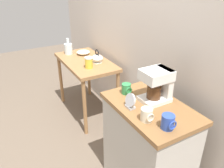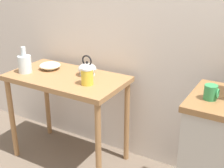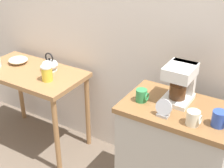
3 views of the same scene
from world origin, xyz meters
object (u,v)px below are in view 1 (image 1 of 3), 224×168
Objects in this scene: bowl_stoneware at (83,52)px; canister_enamel at (89,63)px; mug_tall_green at (126,89)px; teakettle at (97,58)px; mug_small_cream at (147,115)px; coffee_maker at (158,84)px; glass_carafe_vase at (68,48)px; mug_blue at (168,122)px; table_clock at (130,102)px.

canister_enamel is at bearing -15.53° from bowl_stoneware.
mug_tall_green is at bearing -3.94° from canister_enamel.
mug_small_cream is (1.40, -0.31, 0.11)m from teakettle.
bowl_stoneware is 1.59m from coffee_maker.
glass_carafe_vase reaches higher than mug_tall_green.
canister_enamel is 1.43m from mug_blue.
mug_small_cream reaches higher than bowl_stoneware.
coffee_maker is 0.26m from table_clock.
mug_blue is at bearing -9.14° from teakettle.
glass_carafe_vase is at bearing 178.66° from mug_blue.
coffee_maker is at bearing 36.38° from mug_tall_green.
teakettle is 2.03× the size of mug_tall_green.
teakettle is at bearing 167.39° from mug_small_cream.
mug_small_cream is at bearing -12.37° from mug_tall_green.
mug_tall_green is at bearing -12.70° from teakettle.
canister_enamel is at bearing 3.25° from glass_carafe_vase.
table_clock reaches higher than teakettle.
mug_blue is at bearing -1.34° from glass_carafe_vase.
canister_enamel is 1.13m from coffee_maker.
table_clock is (-0.19, -0.01, 0.01)m from mug_small_cream.
mug_small_cream is at bearing 2.79° from table_clock.
bowl_stoneware is 1.92× the size of mug_small_cream.
teakettle is 1.92× the size of mug_small_cream.
coffee_maker is at bearing 152.00° from mug_blue.
table_clock is at bearing -25.34° from mug_tall_green.
mug_tall_green is at bearing 167.63° from mug_small_cream.
mug_blue reaches higher than mug_small_cream.
teakettle is 1.34× the size of canister_enamel.
canister_enamel is 1.30m from mug_small_cream.
mug_tall_green is (1.01, -0.23, 0.10)m from teakettle.
mug_blue is at bearing -2.02° from mug_tall_green.
table_clock is at bearing -10.32° from bowl_stoneware.
mug_blue is at bearing 13.11° from table_clock.
glass_carafe_vase is at bearing -126.75° from bowl_stoneware.
coffee_maker is at bearing 4.09° from glass_carafe_vase.
mug_small_cream reaches higher than mug_tall_green.
glass_carafe_vase is 2.48× the size of mug_tall_green.
glass_carafe_vase is 1.50m from mug_tall_green.
teakettle is 1.26m from table_clock.
table_clock is at bearing -166.89° from mug_blue.
coffee_maker reaches higher than canister_enamel.
teakettle is 0.82× the size of glass_carafe_vase.
glass_carafe_vase is at bearing -157.39° from teakettle.
bowl_stoneware is at bearing 178.47° from coffee_maker.
mug_blue reaches higher than mug_tall_green.
glass_carafe_vase is 1.88m from mug_small_cream.
glass_carafe_vase is at bearing 175.87° from table_clock.
teakettle is 1.04m from mug_tall_green.
glass_carafe_vase is 2.17× the size of mug_blue.
bowl_stoneware is 1.51× the size of table_clock.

